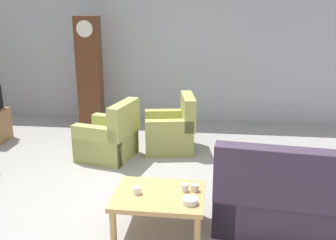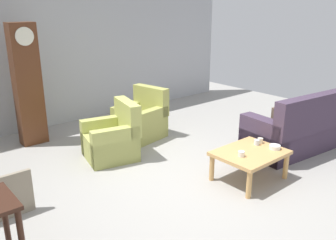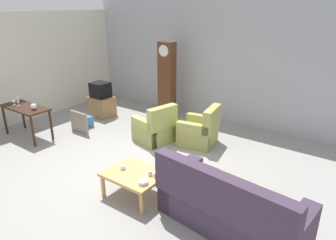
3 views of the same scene
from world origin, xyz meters
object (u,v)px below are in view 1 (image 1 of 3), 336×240
at_px(armchair_olive_far, 171,132).
at_px(couch_floral, 316,203).
at_px(cup_white_porcelain, 137,190).
at_px(grandfather_clock, 90,73).
at_px(armchair_olive_near, 109,139).
at_px(cup_blue_rimmed, 185,188).
at_px(cup_cream_tall, 195,188).
at_px(coffee_table_wood, 159,199).
at_px(bowl_white_stacked, 190,201).

bearing_deg(armchair_olive_far, couch_floral, -51.76).
bearing_deg(cup_white_porcelain, grandfather_clock, 114.59).
bearing_deg(armchair_olive_near, cup_blue_rimmed, -53.98).
distance_m(couch_floral, cup_cream_tall, 1.28).
height_order(armchair_olive_far, coffee_table_wood, armchair_olive_far).
height_order(cup_white_porcelain, cup_blue_rimmed, cup_blue_rimmed).
xyz_separation_m(armchair_olive_near, grandfather_clock, (-0.74, 1.49, 0.76)).
xyz_separation_m(couch_floral, armchair_olive_far, (-1.78, 2.26, -0.05)).
distance_m(armchair_olive_near, cup_white_porcelain, 2.12).
xyz_separation_m(grandfather_clock, cup_cream_tall, (2.18, -3.31, -0.60)).
relative_size(cup_white_porcelain, bowl_white_stacked, 0.56).
xyz_separation_m(coffee_table_wood, cup_white_porcelain, (-0.23, -0.03, 0.10)).
bearing_deg(coffee_table_wood, cup_white_porcelain, -173.60).
xyz_separation_m(grandfather_clock, cup_white_porcelain, (1.57, -3.44, -0.60)).
relative_size(grandfather_clock, cup_cream_tall, 26.38).
relative_size(coffee_table_wood, grandfather_clock, 0.45).
relative_size(cup_blue_rimmed, bowl_white_stacked, 0.51).
bearing_deg(cup_cream_tall, bowl_white_stacked, -97.01).
bearing_deg(armchair_olive_near, couch_floral, -33.44).
relative_size(couch_floral, cup_white_porcelain, 24.67).
bearing_deg(cup_white_porcelain, armchair_olive_near, 113.10).
height_order(couch_floral, cup_white_porcelain, couch_floral).
height_order(couch_floral, coffee_table_wood, couch_floral).
height_order(armchair_olive_near, cup_blue_rimmed, armchair_olive_near).
bearing_deg(cup_cream_tall, cup_blue_rimmed, -172.80).
bearing_deg(armchair_olive_near, cup_white_porcelain, -66.90).
xyz_separation_m(armchair_olive_far, coffee_table_wood, (0.14, -2.39, 0.06)).
relative_size(couch_floral, coffee_table_wood, 2.28).
height_order(cup_cream_tall, bowl_white_stacked, cup_cream_tall).
bearing_deg(grandfather_clock, cup_white_porcelain, -65.41).
bearing_deg(coffee_table_wood, cup_blue_rimmed, 18.91).
xyz_separation_m(cup_white_porcelain, bowl_white_stacked, (0.57, -0.15, -0.01)).
bearing_deg(couch_floral, armchair_olive_near, 146.56).
relative_size(armchair_olive_far, bowl_white_stacked, 5.83).
bearing_deg(grandfather_clock, bowl_white_stacked, -59.11).
distance_m(couch_floral, cup_blue_rimmed, 1.38).
bearing_deg(bowl_white_stacked, cup_cream_tall, 82.99).
bearing_deg(armchair_olive_near, bowl_white_stacked, -56.18).
distance_m(grandfather_clock, cup_blue_rimmed, 3.96).
bearing_deg(couch_floral, bowl_white_stacked, -167.05).
xyz_separation_m(armchair_olive_far, grandfather_clock, (-1.67, 1.02, 0.76)).
xyz_separation_m(armchair_olive_far, cup_cream_tall, (0.51, -2.29, 0.16)).
height_order(grandfather_clock, cup_blue_rimmed, grandfather_clock).
xyz_separation_m(coffee_table_wood, bowl_white_stacked, (0.34, -0.17, 0.09)).
bearing_deg(cup_white_porcelain, bowl_white_stacked, -14.27).
relative_size(armchair_olive_near, armchair_olive_far, 1.02).
height_order(armchair_olive_far, cup_blue_rimmed, armchair_olive_far).
bearing_deg(cup_white_porcelain, armchair_olive_far, 87.68).
xyz_separation_m(armchair_olive_near, armchair_olive_far, (0.93, 0.47, 0.00)).
distance_m(grandfather_clock, bowl_white_stacked, 4.22).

